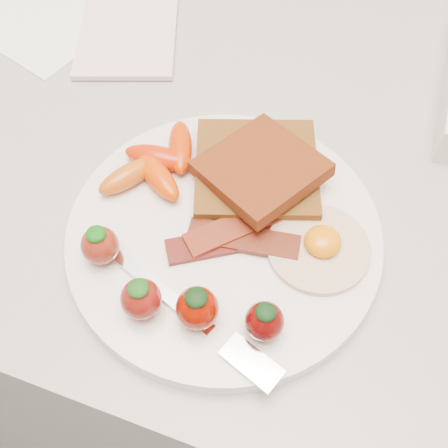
% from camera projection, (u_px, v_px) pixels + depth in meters
% --- Properties ---
extents(counter, '(2.00, 0.60, 0.90)m').
position_uv_depth(counter, '(261.00, 320.00, 0.94)').
color(counter, gray).
rests_on(counter, ground).
extents(plate, '(0.27, 0.27, 0.02)m').
position_uv_depth(plate, '(224.00, 236.00, 0.49)').
color(plate, white).
rests_on(plate, counter).
extents(toast_lower, '(0.14, 0.14, 0.01)m').
position_uv_depth(toast_lower, '(256.00, 169.00, 0.51)').
color(toast_lower, '#4C2C09').
rests_on(toast_lower, plate).
extents(toast_upper, '(0.12, 0.12, 0.02)m').
position_uv_depth(toast_upper, '(261.00, 169.00, 0.49)').
color(toast_upper, '#4A1D0D').
rests_on(toast_upper, toast_lower).
extents(fried_egg, '(0.09, 0.09, 0.02)m').
position_uv_depth(fried_egg, '(320.00, 246.00, 0.46)').
color(fried_egg, silver).
rests_on(fried_egg, plate).
extents(bacon_strips, '(0.11, 0.10, 0.01)m').
position_uv_depth(bacon_strips, '(235.00, 236.00, 0.47)').
color(bacon_strips, '#4C0805').
rests_on(bacon_strips, plate).
extents(baby_carrots, '(0.08, 0.11, 0.02)m').
position_uv_depth(baby_carrots, '(157.00, 164.00, 0.50)').
color(baby_carrots, '#BC2201').
rests_on(baby_carrots, plate).
extents(strawberries, '(0.17, 0.06, 0.04)m').
position_uv_depth(strawberries, '(172.00, 292.00, 0.43)').
color(strawberries, maroon).
rests_on(strawberries, plate).
extents(fork, '(0.17, 0.08, 0.00)m').
position_uv_depth(fork, '(199.00, 320.00, 0.43)').
color(fork, white).
rests_on(fork, plate).
extents(paper_sheet, '(0.21, 0.24, 0.00)m').
position_uv_depth(paper_sheet, '(65.00, 6.00, 0.67)').
color(paper_sheet, white).
rests_on(paper_sheet, counter).
extents(notepad, '(0.16, 0.19, 0.01)m').
position_uv_depth(notepad, '(128.00, 30.00, 0.64)').
color(notepad, beige).
rests_on(notepad, paper_sheet).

